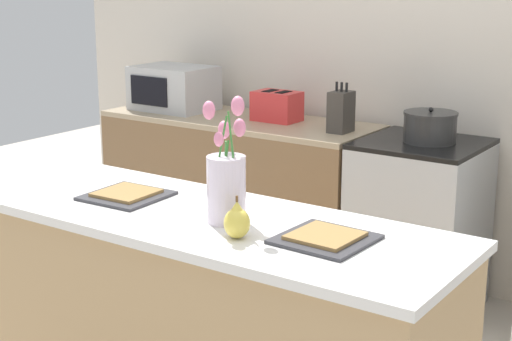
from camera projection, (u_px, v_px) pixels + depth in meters
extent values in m
cube|color=silver|center=(439.00, 47.00, 4.25)|extent=(5.20, 0.08, 2.70)
cube|color=tan|center=(217.00, 339.00, 2.89)|extent=(1.76, 0.62, 0.87)
cube|color=silver|center=(216.00, 222.00, 2.78)|extent=(1.80, 0.66, 0.03)
cube|color=brown|center=(239.00, 194.00, 4.75)|extent=(1.68, 0.60, 0.88)
cube|color=tan|center=(239.00, 120.00, 4.63)|extent=(1.68, 0.60, 0.03)
cube|color=#B2B5B7|center=(418.00, 228.00, 4.11)|extent=(0.60, 0.60, 0.88)
cube|color=black|center=(423.00, 144.00, 3.99)|extent=(0.60, 0.60, 0.02)
cube|color=black|center=(393.00, 251.00, 3.87)|extent=(0.42, 0.01, 0.29)
cylinder|color=silver|center=(226.00, 189.00, 2.70)|extent=(0.14, 0.14, 0.23)
cylinder|color=#3D8438|center=(233.00, 160.00, 2.65)|extent=(0.05, 0.01, 0.33)
ellipsoid|color=pink|center=(238.00, 106.00, 2.59)|extent=(0.05, 0.05, 0.07)
cylinder|color=#3D8438|center=(235.00, 170.00, 2.70)|extent=(0.02, 0.04, 0.25)
ellipsoid|color=pink|center=(240.00, 128.00, 2.67)|extent=(0.04, 0.04, 0.06)
cylinder|color=#3D8438|center=(225.00, 170.00, 2.72)|extent=(0.07, 0.08, 0.23)
ellipsoid|color=pink|center=(224.00, 130.00, 2.73)|extent=(0.04, 0.04, 0.06)
cylinder|color=#3D8438|center=(218.00, 161.00, 2.67)|extent=(0.05, 0.05, 0.32)
ellipsoid|color=pink|center=(209.00, 110.00, 2.61)|extent=(0.04, 0.04, 0.06)
cylinder|color=#3D8438|center=(224.00, 174.00, 2.67)|extent=(0.02, 0.08, 0.23)
ellipsoid|color=pink|center=(219.00, 139.00, 2.61)|extent=(0.03, 0.03, 0.05)
ellipsoid|color=#E5CC4C|center=(237.00, 223.00, 2.55)|extent=(0.09, 0.09, 0.10)
cone|color=#E5CC4C|center=(237.00, 206.00, 2.54)|extent=(0.05, 0.05, 0.04)
cylinder|color=brown|center=(237.00, 199.00, 2.53)|extent=(0.01, 0.01, 0.02)
cube|color=#333338|center=(127.00, 196.00, 3.02)|extent=(0.29, 0.29, 0.01)
cube|color=#A37A42|center=(126.00, 193.00, 3.02)|extent=(0.21, 0.21, 0.01)
cube|color=#333338|center=(325.00, 239.00, 2.53)|extent=(0.29, 0.29, 0.01)
cube|color=#A37A42|center=(325.00, 236.00, 2.53)|extent=(0.21, 0.21, 0.01)
cube|color=red|center=(277.00, 106.00, 4.52)|extent=(0.26, 0.18, 0.17)
cube|color=black|center=(270.00, 91.00, 4.52)|extent=(0.05, 0.11, 0.01)
cube|color=black|center=(284.00, 92.00, 4.47)|extent=(0.05, 0.11, 0.01)
cube|color=black|center=(257.00, 100.00, 4.59)|extent=(0.02, 0.02, 0.02)
cylinder|color=#2D2D2D|center=(430.00, 128.00, 3.96)|extent=(0.26, 0.26, 0.14)
cylinder|color=#2D2D2D|center=(431.00, 113.00, 3.94)|extent=(0.27, 0.27, 0.01)
sphere|color=black|center=(431.00, 110.00, 3.94)|extent=(0.02, 0.02, 0.02)
cube|color=#B7BABC|center=(174.00, 88.00, 4.87)|extent=(0.48, 0.36, 0.27)
cube|color=black|center=(149.00, 91.00, 4.75)|extent=(0.29, 0.01, 0.18)
cube|color=#3D3833|center=(341.00, 112.00, 4.19)|extent=(0.10, 0.14, 0.22)
cylinder|color=black|center=(337.00, 86.00, 4.18)|extent=(0.01, 0.01, 0.05)
cylinder|color=black|center=(342.00, 87.00, 4.16)|extent=(0.01, 0.01, 0.05)
cylinder|color=black|center=(347.00, 87.00, 4.14)|extent=(0.01, 0.01, 0.05)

